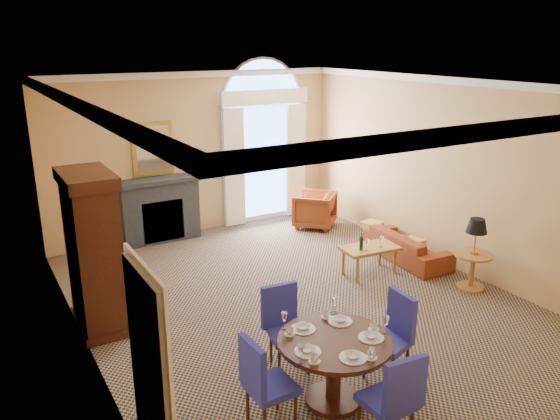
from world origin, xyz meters
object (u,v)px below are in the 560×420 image
dining_table (334,355)px  sofa (407,246)px  armchair (314,210)px  armoire (94,254)px  coffee_table (370,249)px  side_table (475,246)px

dining_table → sofa: size_ratio=0.69×
sofa → armchair: armchair is taller
dining_table → armchair: (3.10, 4.95, -0.21)m
armoire → dining_table: armoire is taller
armoire → coffee_table: (4.30, -0.53, -0.61)m
armchair → sofa: bearing=57.7°
armoire → sofa: armoire is taller
armchair → coffee_table: size_ratio=0.81×
armoire → dining_table: bearing=-59.6°
sofa → side_table: side_table is taller
sofa → armchair: (-0.40, 2.34, 0.11)m
coffee_table → side_table: bearing=-44.7°
sofa → coffee_table: bearing=102.3°
dining_table → armchair: size_ratio=1.50×
armoire → armchair: (4.87, 1.94, -0.68)m
armoire → sofa: size_ratio=1.23×
armoire → dining_table: (1.76, -3.00, -0.47)m
armchair → coffee_table: coffee_table is taller
sofa → coffee_table: coffee_table is taller
dining_table → coffee_table: dining_table is taller
coffee_table → sofa: bearing=14.6°
coffee_table → side_table: 1.65m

